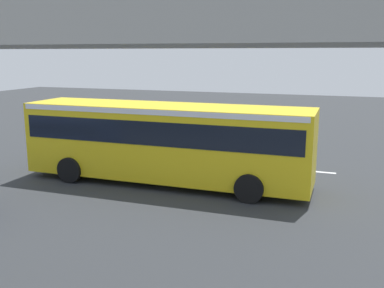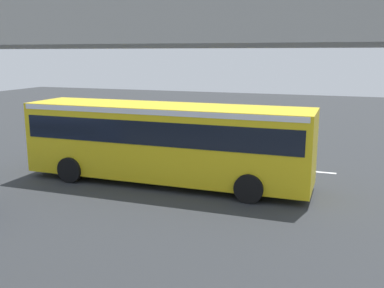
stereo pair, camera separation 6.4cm
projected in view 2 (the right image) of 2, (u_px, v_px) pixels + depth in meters
ground at (206, 181)px, 17.86m from camera, size 80.00×80.00×0.00m
city_bus at (166, 137)px, 17.30m from camera, size 11.54×2.85×3.15m
traffic_sign at (302, 131)px, 18.68m from camera, size 0.08×0.60×2.80m
lane_dash_left at (313, 171)px, 19.31m from camera, size 2.00×0.20×0.01m
lane_dash_centre at (226, 164)px, 20.64m from camera, size 2.00×0.20×0.01m
lane_dash_right at (149, 157)px, 21.96m from camera, size 2.00×0.20×0.01m
lane_dash_rightmost at (81, 151)px, 23.28m from camera, size 2.00×0.20×0.01m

